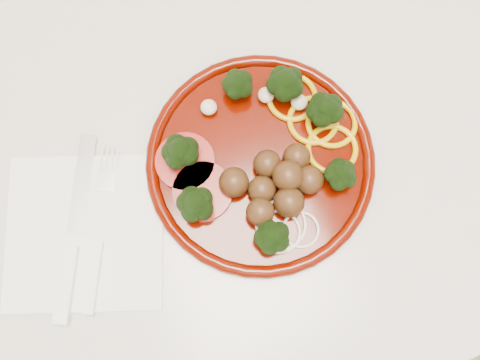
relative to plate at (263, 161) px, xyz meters
name	(u,v)px	position (x,y,z in m)	size (l,w,h in m)	color
counter	(134,267)	(-0.24, 0.02, -0.47)	(2.40, 0.60, 0.90)	silver
plate	(263,161)	(0.00, 0.00, 0.00)	(0.25, 0.25, 0.05)	#430700
napkin	(85,232)	(-0.21, 0.02, -0.01)	(0.17, 0.17, 0.00)	white
knife	(71,252)	(-0.23, 0.00, -0.01)	(0.12, 0.19, 0.01)	silver
fork	(96,257)	(-0.21, -0.01, -0.01)	(0.11, 0.16, 0.01)	white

